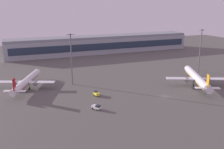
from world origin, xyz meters
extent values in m
plane|color=#56544F|center=(0.00, 0.00, 0.00)|extent=(416.00, 416.00, 0.00)
cube|color=#9EA3AD|center=(11.26, 128.43, 7.00)|extent=(177.83, 22.00, 14.00)
cube|color=#263347|center=(11.26, 117.23, 7.70)|extent=(170.72, 0.40, 6.16)
cube|color=gray|center=(11.26, 128.43, 15.20)|extent=(177.83, 19.80, 2.40)
cylinder|color=white|center=(27.90, 9.52, 4.56)|extent=(20.18, 38.27, 4.22)
cone|color=white|center=(36.60, 29.01, 4.56)|extent=(4.75, 4.07, 4.01)
cone|color=white|center=(19.10, -10.17, 4.56)|extent=(4.74, 4.39, 3.80)
cube|color=white|center=(27.44, 8.51, 4.34)|extent=(34.30, 18.57, 0.39)
cube|color=white|center=(19.96, -8.24, 4.78)|extent=(12.26, 7.42, 0.39)
cube|color=orange|center=(20.10, -7.94, 8.17)|extent=(1.76, 3.38, 7.23)
cylinder|color=slate|center=(21.86, 11.00, 3.56)|extent=(3.87, 4.65, 2.45)
cylinder|color=slate|center=(33.03, 6.01, 3.56)|extent=(3.87, 4.65, 2.45)
cube|color=orange|center=(27.90, 9.52, 3.40)|extent=(18.49, 35.17, 0.40)
cylinder|color=#333338|center=(33.12, 21.22, 2.58)|extent=(0.31, 0.31, 3.95)
cylinder|color=black|center=(33.12, 21.22, 0.61)|extent=(0.90, 1.30, 1.22)
cylinder|color=#333338|center=(24.53, 7.98, 2.58)|extent=(0.31, 0.31, 3.95)
cylinder|color=black|center=(24.53, 7.98, 0.61)|extent=(0.90, 1.30, 1.22)
cylinder|color=#333338|center=(29.00, 5.99, 2.58)|extent=(0.31, 0.31, 3.95)
cylinder|color=black|center=(29.00, 5.99, 0.61)|extent=(0.90, 1.30, 1.22)
cylinder|color=white|center=(-64.89, 40.86, 4.12)|extent=(17.49, 34.82, 3.82)
cone|color=white|center=(-57.44, 58.65, 4.12)|extent=(4.27, 3.62, 3.63)
cone|color=white|center=(-72.41, 22.90, 4.12)|extent=(4.25, 3.92, 3.43)
cube|color=white|center=(-65.27, 39.94, 3.92)|extent=(31.19, 16.12, 0.35)
cube|color=white|center=(-71.68, 24.66, 4.32)|extent=(11.12, 6.49, 0.35)
cube|color=red|center=(-71.56, 24.93, 7.38)|extent=(1.52, 3.08, 6.53)
cylinder|color=slate|center=(-70.37, 42.07, 3.21)|extent=(3.43, 4.19, 2.21)
cylinder|color=slate|center=(-60.18, 37.80, 3.21)|extent=(3.43, 4.19, 2.21)
cube|color=red|center=(-64.89, 40.86, 3.07)|extent=(16.02, 32.00, 0.36)
cylinder|color=#333338|center=(-60.42, 51.53, 2.33)|extent=(0.28, 0.28, 3.56)
cylinder|color=black|center=(-60.42, 51.53, 0.55)|extent=(0.80, 1.17, 1.10)
cylinder|color=#333338|center=(-67.89, 39.40, 2.33)|extent=(0.28, 0.28, 3.56)
cylinder|color=black|center=(-67.89, 39.40, 0.55)|extent=(0.80, 1.17, 1.10)
cylinder|color=#333338|center=(-63.82, 37.70, 2.33)|extent=(0.28, 0.28, 3.56)
cylinder|color=black|center=(-63.82, 37.70, 0.55)|extent=(0.80, 1.17, 1.10)
cube|color=white|center=(-37.49, -3.55, 1.00)|extent=(2.80, 2.83, 1.10)
cube|color=#1E232D|center=(-37.49, -3.55, 1.90)|extent=(2.53, 2.54, 0.70)
cube|color=white|center=(-38.48, -1.93, 1.15)|extent=(2.89, 3.05, 1.40)
cylinder|color=black|center=(-36.62, -3.35, 0.45)|extent=(0.72, 0.92, 0.90)
cylinder|color=black|center=(-38.07, -4.24, 0.45)|extent=(0.72, 0.92, 0.90)
cylinder|color=black|center=(-38.01, -1.06, 0.45)|extent=(0.72, 0.92, 0.90)
cylinder|color=black|center=(-39.47, -1.94, 0.45)|extent=(0.72, 0.92, 0.90)
cube|color=yellow|center=(-32.36, 15.30, 1.00)|extent=(2.20, 2.29, 1.10)
cube|color=#1E232D|center=(-32.36, 15.30, 1.90)|extent=(2.01, 2.02, 0.70)
cube|color=yellow|center=(-32.17, 13.42, 1.15)|extent=(2.15, 2.58, 1.40)
cylinder|color=black|center=(-33.23, 15.51, 0.45)|extent=(0.39, 0.93, 0.90)
cylinder|color=black|center=(-31.54, 15.68, 0.45)|extent=(0.39, 0.93, 0.90)
cylinder|color=black|center=(-32.97, 12.84, 0.45)|extent=(0.39, 0.93, 0.90)
cylinder|color=black|center=(-31.28, 13.00, 0.45)|extent=(0.39, 0.93, 0.90)
cylinder|color=slate|center=(-39.36, 38.27, 15.02)|extent=(0.70, 0.70, 30.04)
cube|color=slate|center=(-39.36, 38.27, 29.44)|extent=(4.80, 0.40, 0.40)
sphere|color=#F9EAB2|center=(-41.16, 38.27, 29.44)|extent=(0.90, 0.90, 0.90)
sphere|color=#F9EAB2|center=(-37.56, 38.27, 29.44)|extent=(0.90, 0.90, 0.90)
cylinder|color=slate|center=(49.54, 33.81, 14.88)|extent=(0.70, 0.70, 29.75)
cube|color=slate|center=(49.54, 33.81, 29.15)|extent=(4.80, 0.40, 0.40)
sphere|color=#F9EAB2|center=(47.74, 33.81, 29.15)|extent=(0.90, 0.90, 0.90)
sphere|color=#F9EAB2|center=(51.34, 33.81, 29.15)|extent=(0.90, 0.90, 0.90)
camera|label=1|loc=(-71.12, -105.00, 46.39)|focal=40.99mm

